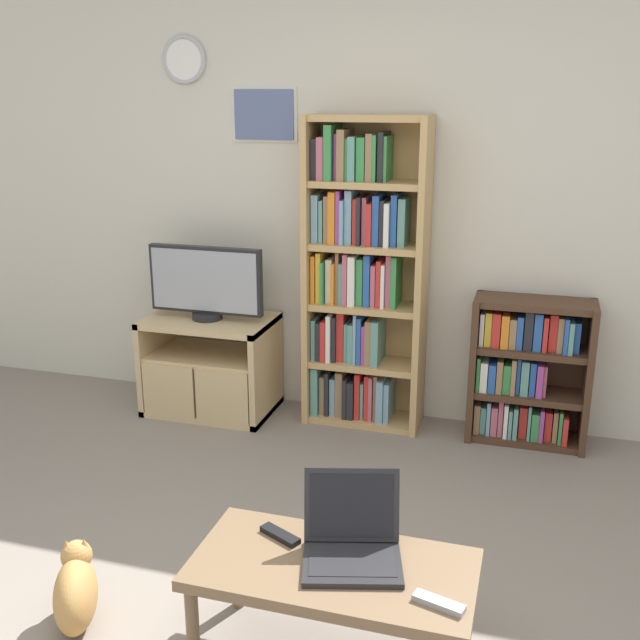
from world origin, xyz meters
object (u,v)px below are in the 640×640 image
(laptop, at_px, (352,538))
(remote_near_laptop, at_px, (280,535))
(bookshelf_tall, at_px, (360,278))
(tv_stand, at_px, (210,365))
(bookshelf_short, at_px, (526,371))
(cat, at_px, (76,591))
(coffee_table, at_px, (333,576))
(remote_far_from_laptop, at_px, (439,603))
(television, at_px, (206,283))

(laptop, distance_m, remote_near_laptop, 0.27)
(bookshelf_tall, bearing_deg, tv_stand, -171.45)
(bookshelf_short, xyz_separation_m, cat, (-1.49, -2.06, -0.27))
(bookshelf_tall, height_order, coffee_table, bookshelf_tall)
(tv_stand, height_order, bookshelf_tall, bookshelf_tall)
(tv_stand, height_order, remote_far_from_laptop, tv_stand)
(bookshelf_tall, xyz_separation_m, laptop, (0.44, -1.92, -0.41))
(coffee_table, bearing_deg, television, 125.00)
(tv_stand, xyz_separation_m, television, (-0.00, -0.00, 0.51))
(coffee_table, relative_size, cat, 1.91)
(television, xyz_separation_m, remote_far_from_laptop, (1.65, -1.95, -0.41))
(bookshelf_short, distance_m, cat, 2.55)
(coffee_table, bearing_deg, bookshelf_short, 74.65)
(cat, bearing_deg, laptop, -18.00)
(laptop, bearing_deg, bookshelf_tall, 87.52)
(bookshelf_short, distance_m, coffee_table, 2.06)
(television, bearing_deg, laptop, -53.06)
(remote_near_laptop, bearing_deg, laptop, -70.66)
(tv_stand, relative_size, remote_far_from_laptop, 4.53)
(tv_stand, bearing_deg, laptop, -53.15)
(television, bearing_deg, bookshelf_tall, 8.78)
(tv_stand, xyz_separation_m, bookshelf_tall, (0.89, 0.13, 0.57))
(tv_stand, distance_m, bookshelf_tall, 1.07)
(tv_stand, distance_m, bookshelf_short, 1.84)
(laptop, xyz_separation_m, remote_far_from_laptop, (0.31, -0.17, -0.06))
(tv_stand, relative_size, laptop, 1.95)
(bookshelf_tall, distance_m, laptop, 2.01)
(television, xyz_separation_m, bookshelf_tall, (0.89, 0.14, 0.06))
(remote_near_laptop, bearing_deg, television, 57.71)
(tv_stand, relative_size, bookshelf_tall, 0.43)
(bookshelf_short, relative_size, cat, 1.66)
(remote_near_laptop, bearing_deg, coffee_table, -87.73)
(remote_far_from_laptop, bearing_deg, bookshelf_short, -169.91)
(bookshelf_short, relative_size, remote_near_laptop, 4.97)
(laptop, bearing_deg, cat, 172.28)
(bookshelf_tall, xyz_separation_m, bookshelf_short, (0.94, 0.00, -0.46))
(television, xyz_separation_m, cat, (0.35, -1.91, -0.67))
(bookshelf_short, bearing_deg, cat, -125.92)
(tv_stand, distance_m, remote_near_laptop, 2.05)
(television, relative_size, coffee_table, 0.75)
(bookshelf_short, bearing_deg, laptop, -104.55)
(laptop, xyz_separation_m, remote_near_laptop, (-0.26, 0.03, -0.06))
(bookshelf_tall, relative_size, laptop, 4.55)
(coffee_table, bearing_deg, remote_far_from_laptop, -16.88)
(coffee_table, height_order, laptop, laptop)
(tv_stand, bearing_deg, remote_near_laptop, -58.53)
(remote_near_laptop, relative_size, cat, 0.33)
(television, distance_m, bookshelf_tall, 0.91)
(television, distance_m, remote_far_from_laptop, 2.59)
(tv_stand, height_order, remote_near_laptop, tv_stand)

